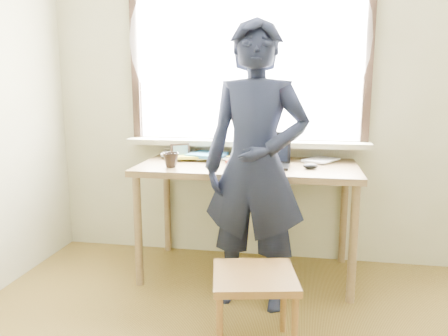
% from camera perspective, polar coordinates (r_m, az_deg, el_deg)
% --- Properties ---
extents(room_shell, '(3.52, 4.02, 2.61)m').
position_cam_1_polar(room_shell, '(1.62, 1.42, 20.34)').
color(room_shell, '#B5B392').
rests_on(room_shell, ground).
extents(desk, '(1.52, 0.76, 0.81)m').
position_cam_1_polar(desk, '(3.10, 3.12, -1.03)').
color(desk, brown).
rests_on(desk, ground).
extents(laptop, '(0.34, 0.28, 0.23)m').
position_cam_1_polar(laptop, '(3.03, 5.45, 1.33)').
color(laptop, black).
rests_on(laptop, desk).
extents(mug_white, '(0.15, 0.15, 0.09)m').
position_cam_1_polar(mug_white, '(3.23, 2.05, 1.80)').
color(mug_white, white).
rests_on(mug_white, desk).
extents(mug_dark, '(0.15, 0.15, 0.10)m').
position_cam_1_polar(mug_dark, '(2.98, -6.95, 1.05)').
color(mug_dark, black).
rests_on(mug_dark, desk).
extents(mouse, '(0.10, 0.07, 0.04)m').
position_cam_1_polar(mouse, '(2.96, 11.23, 0.24)').
color(mouse, black).
rests_on(mouse, desk).
extents(desk_clutter, '(0.88, 0.50, 0.06)m').
position_cam_1_polar(desk_clutter, '(3.31, -1.33, 1.70)').
color(desk_clutter, '#B23820').
rests_on(desk_clutter, desk).
extents(book_a, '(0.26, 0.31, 0.03)m').
position_cam_1_polar(book_a, '(3.36, -4.01, 1.58)').
color(book_a, white).
rests_on(book_a, desk).
extents(book_b, '(0.29, 0.32, 0.02)m').
position_cam_1_polar(book_b, '(3.30, 11.06, 1.18)').
color(book_b, white).
rests_on(book_b, desk).
extents(picture_frame, '(0.13, 0.08, 0.11)m').
position_cam_1_polar(picture_frame, '(3.27, -5.74, 2.04)').
color(picture_frame, black).
rests_on(picture_frame, desk).
extents(work_chair, '(0.49, 0.47, 0.43)m').
position_cam_1_polar(work_chair, '(2.31, 3.99, -15.08)').
color(work_chair, brown).
rests_on(work_chair, ground).
extents(person, '(0.69, 0.49, 1.75)m').
position_cam_1_polar(person, '(2.65, 4.13, 0.10)').
color(person, black).
rests_on(person, ground).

